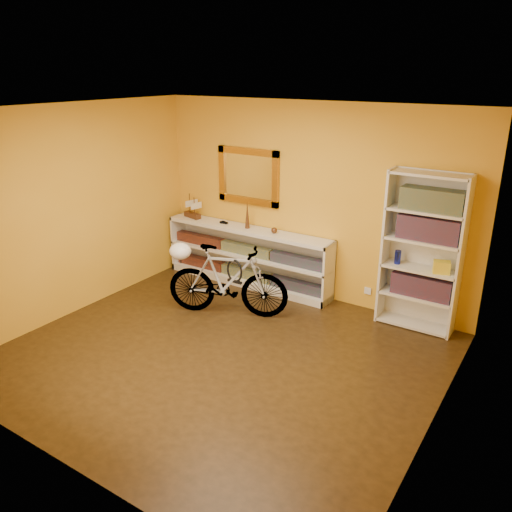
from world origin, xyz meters
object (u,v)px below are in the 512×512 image
Objects in this scene: bookcase at (422,253)px; bicycle at (228,281)px; helmet at (180,251)px; console_unit at (247,256)px.

bicycle is at bearing -154.95° from bookcase.
bicycle is 0.70m from helmet.
console_unit is at bearing 79.31° from helmet.
bicycle reaches higher than console_unit.
helmet is at bearing -100.69° from console_unit.
bookcase is at bearing 0.59° from console_unit.
console_unit is 2.49m from bookcase.
helmet is at bearing -155.65° from bookcase.
bookcase is at bearing 24.35° from helmet.
helmet reaches higher than console_unit.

